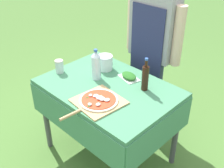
{
  "coord_description": "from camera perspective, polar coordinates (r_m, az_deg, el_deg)",
  "views": [
    {
      "loc": [
        1.42,
        -1.4,
        2.06
      ],
      "look_at": [
        0.04,
        0.0,
        0.83
      ],
      "focal_mm": 45.0,
      "sensor_mm": 36.0,
      "label": 1
    }
  ],
  "objects": [
    {
      "name": "prep_table",
      "position": [
        2.43,
        -0.75,
        -2.59
      ],
      "size": [
        1.15,
        0.82,
        0.79
      ],
      "color": "#478960",
      "rests_on": "ground"
    },
    {
      "name": "pizza_on_peel",
      "position": [
        2.16,
        -2.89,
        -3.46
      ],
      "size": [
        0.37,
        0.53,
        0.05
      ],
      "rotation": [
        0.0,
        0.0,
        -0.09
      ],
      "color": "tan",
      "rests_on": "prep_table"
    },
    {
      "name": "mixing_tub",
      "position": [
        2.59,
        -1.42,
        4.39
      ],
      "size": [
        0.14,
        0.14,
        0.14
      ],
      "primitive_type": "cylinder",
      "color": "silver",
      "rests_on": "prep_table"
    },
    {
      "name": "herb_container",
      "position": [
        2.47,
        3.47,
        1.6
      ],
      "size": [
        0.21,
        0.17,
        0.04
      ],
      "rotation": [
        0.0,
        0.0,
        -0.25
      ],
      "color": "silver",
      "rests_on": "prep_table"
    },
    {
      "name": "sauce_jar",
      "position": [
        2.59,
        -10.62,
        3.41
      ],
      "size": [
        0.08,
        0.08,
        0.12
      ],
      "color": "silver",
      "rests_on": "prep_table"
    },
    {
      "name": "ground_plane",
      "position": [
        2.87,
        -0.66,
        -13.83
      ],
      "size": [
        12.0,
        12.0,
        0.0
      ],
      "primitive_type": "plane",
      "color": "#517F38"
    },
    {
      "name": "oil_bottle",
      "position": [
        2.28,
        6.76,
        1.33
      ],
      "size": [
        0.06,
        0.06,
        0.29
      ],
      "color": "black",
      "rests_on": "prep_table"
    },
    {
      "name": "person_cook",
      "position": [
        2.74,
        8.27,
        8.38
      ],
      "size": [
        0.62,
        0.21,
        1.65
      ],
      "rotation": [
        0.0,
        0.0,
        3.17
      ],
      "color": "#333D56",
      "rests_on": "ground"
    },
    {
      "name": "water_bottle",
      "position": [
        2.41,
        -3.26,
        3.86
      ],
      "size": [
        0.08,
        0.08,
        0.28
      ],
      "color": "silver",
      "rests_on": "prep_table"
    }
  ]
}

